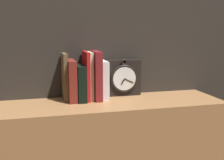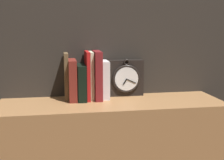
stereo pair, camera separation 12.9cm
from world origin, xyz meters
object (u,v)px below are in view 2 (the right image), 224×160
at_px(book_slot1_maroon, 72,80).
at_px(clock, 125,78).
at_px(book_slot2_black, 81,82).
at_px(book_slot0_brown, 66,76).
at_px(book_slot5_maroon, 97,75).
at_px(book_slot4_cream, 91,75).
at_px(book_slot6_white, 104,80).
at_px(book_slot3_red, 87,76).

bearing_deg(book_slot1_maroon, clock, 9.70).
bearing_deg(book_slot1_maroon, book_slot2_black, -2.44).
distance_m(book_slot0_brown, book_slot5_maroon, 0.15).
height_order(book_slot4_cream, book_slot6_white, book_slot4_cream).
height_order(book_slot3_red, book_slot4_cream, book_slot3_red).
distance_m(book_slot0_brown, book_slot2_black, 0.08).
height_order(book_slot0_brown, book_slot1_maroon, book_slot0_brown).
relative_size(book_slot1_maroon, book_slot3_red, 0.84).
height_order(book_slot1_maroon, book_slot3_red, book_slot3_red).
bearing_deg(book_slot3_red, book_slot6_white, 6.04).
relative_size(book_slot5_maroon, book_slot6_white, 1.26).
bearing_deg(book_slot2_black, book_slot1_maroon, 177.56).
bearing_deg(book_slot2_black, book_slot6_white, 7.41).
bearing_deg(book_slot4_cream, book_slot5_maroon, -22.15).
bearing_deg(book_slot4_cream, book_slot1_maroon, -172.26).
relative_size(book_slot1_maroon, book_slot5_maroon, 0.83).
bearing_deg(book_slot1_maroon, book_slot0_brown, 147.30).
xyz_separation_m(clock, book_slot3_red, (-0.20, -0.04, 0.03)).
xyz_separation_m(book_slot0_brown, book_slot2_black, (0.07, -0.02, -0.03)).
bearing_deg(clock, book_slot2_black, -168.10).
relative_size(book_slot4_cream, book_slot5_maroon, 0.98).
bearing_deg(book_slot6_white, book_slot0_brown, 178.45).
bearing_deg(book_slot0_brown, book_slot5_maroon, -6.61).
bearing_deg(clock, book_slot1_maroon, -170.30).
distance_m(book_slot1_maroon, book_slot2_black, 0.04).
bearing_deg(clock, book_slot4_cream, -169.29).
bearing_deg(book_slot2_black, book_slot0_brown, 164.22).
xyz_separation_m(book_slot1_maroon, book_slot3_red, (0.07, 0.00, 0.02)).
height_order(book_slot3_red, book_slot5_maroon, book_slot5_maroon).
distance_m(book_slot1_maroon, book_slot4_cream, 0.10).
distance_m(book_slot1_maroon, book_slot3_red, 0.08).
bearing_deg(book_slot1_maroon, book_slot4_cream, 7.74).
bearing_deg(book_slot0_brown, clock, 5.37).
bearing_deg(book_slot3_red, book_slot1_maroon, -176.69).
xyz_separation_m(book_slot4_cream, book_slot5_maroon, (0.03, -0.01, 0.00)).
bearing_deg(book_slot5_maroon, book_slot6_white, 18.56).
xyz_separation_m(book_slot2_black, book_slot3_red, (0.03, 0.01, 0.03)).
relative_size(clock, book_slot2_black, 1.12).
distance_m(clock, book_slot0_brown, 0.31).
relative_size(clock, book_slot1_maroon, 0.98).
height_order(book_slot2_black, book_slot5_maroon, book_slot5_maroon).
height_order(book_slot0_brown, book_slot3_red, book_slot3_red).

